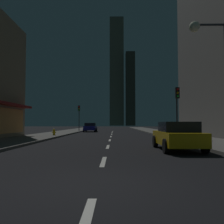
{
  "coord_description": "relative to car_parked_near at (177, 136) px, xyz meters",
  "views": [
    {
      "loc": [
        0.41,
        -5.14,
        1.37
      ],
      "look_at": [
        0.0,
        28.2,
        3.01
      ],
      "focal_mm": 37.14,
      "sensor_mm": 36.0,
      "label": 1
    }
  ],
  "objects": [
    {
      "name": "traffic_light_near_right",
      "position": [
        1.9,
        6.96,
        2.45
      ],
      "size": [
        0.32,
        0.48,
        4.2
      ],
      "color": "#2D2D2D",
      "rests_on": "sidewalk_right"
    },
    {
      "name": "skyscraper_distant_tall",
      "position": [
        -2.01,
        132.36,
        33.2
      ],
      "size": [
        8.65,
        6.93,
        67.88
      ],
      "primitive_type": "cube",
      "color": "#65604B",
      "rests_on": "ground"
    },
    {
      "name": "sidewalk_left",
      "position": [
        -10.6,
        25.24,
        -0.67
      ],
      "size": [
        4.0,
        76.0,
        0.15
      ],
      "primitive_type": "cube",
      "color": "#605E59",
      "rests_on": "ground"
    },
    {
      "name": "ground_plane",
      "position": [
        -3.6,
        25.24,
        -0.79
      ],
      "size": [
        78.0,
        136.0,
        0.1
      ],
      "primitive_type": "cube",
      "color": "black"
    },
    {
      "name": "fire_hydrant_far_left",
      "position": [
        -9.5,
        12.07,
        -0.29
      ],
      "size": [
        0.42,
        0.3,
        0.65
      ],
      "color": "gold",
      "rests_on": "sidewalk_left"
    },
    {
      "name": "lane_marking_center",
      "position": [
        -3.6,
        9.44,
        -0.73
      ],
      "size": [
        0.16,
        38.6,
        0.01
      ],
      "color": "silver",
      "rests_on": "ground"
    },
    {
      "name": "skyscraper_distant_mid",
      "position": [
        6.3,
        128.85,
        21.69
      ],
      "size": [
        5.49,
        6.81,
        44.86
      ],
      "primitive_type": "cube",
      "color": "#38362A",
      "rests_on": "ground"
    },
    {
      "name": "sidewalk_right",
      "position": [
        3.4,
        25.24,
        -0.67
      ],
      "size": [
        4.0,
        76.0,
        0.15
      ],
      "primitive_type": "cube",
      "color": "#605E59",
      "rests_on": "ground"
    },
    {
      "name": "car_parked_near",
      "position": [
        0.0,
        0.0,
        0.0
      ],
      "size": [
        1.98,
        4.24,
        1.45
      ],
      "color": "gold",
      "rests_on": "ground"
    },
    {
      "name": "car_parked_far",
      "position": [
        -7.2,
        25.9,
        0.0
      ],
      "size": [
        1.98,
        4.24,
        1.45
      ],
      "color": "navy",
      "rests_on": "ground"
    },
    {
      "name": "traffic_light_far_left",
      "position": [
        -9.1,
        26.11,
        2.45
      ],
      "size": [
        0.32,
        0.48,
        4.2
      ],
      "color": "#2D2D2D",
      "rests_on": "sidewalk_left"
    },
    {
      "name": "street_lamp_right",
      "position": [
        1.78,
        0.07,
        4.33
      ],
      "size": [
        1.96,
        0.56,
        6.58
      ],
      "color": "#38383D",
      "rests_on": "sidewalk_right"
    }
  ]
}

